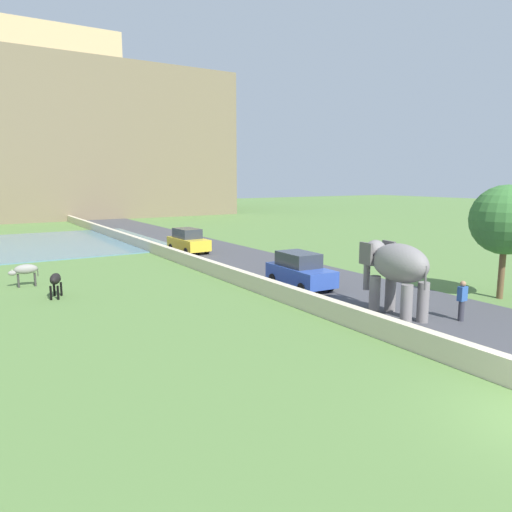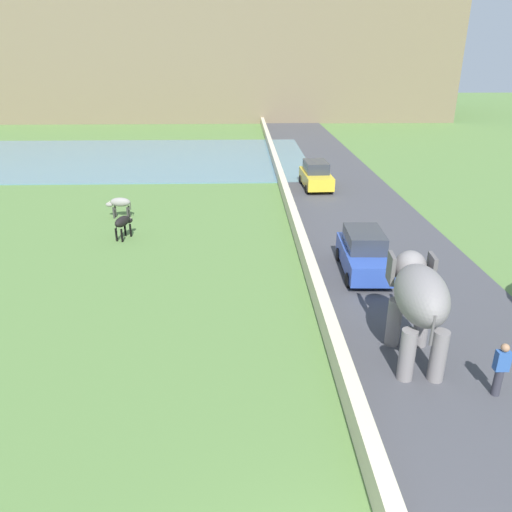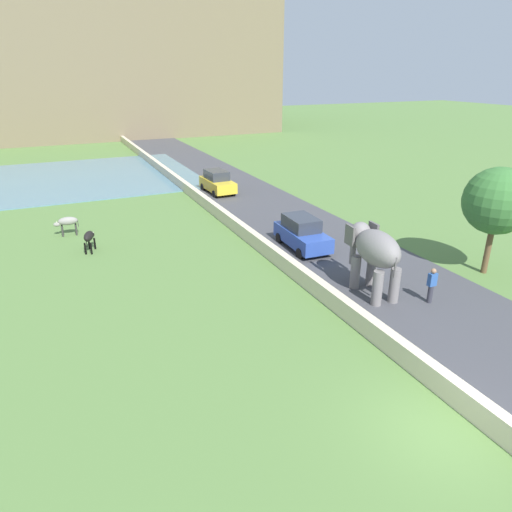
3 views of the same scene
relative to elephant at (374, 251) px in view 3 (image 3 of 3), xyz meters
name	(u,v)px [view 3 (image 3 of 3)]	position (x,y,z in m)	size (l,w,h in m)	color
ground_plane	(442,432)	(-3.44, -7.74, -2.04)	(220.00, 220.00, 0.00)	#567A3D
road_surface	(277,215)	(1.56, 12.26, -2.01)	(7.00, 120.00, 0.06)	#424247
barrier_wall	(236,226)	(-2.24, 10.26, -1.64)	(0.40, 110.00, 0.78)	beige
hill_distant	(50,60)	(-9.44, 66.00, 8.44)	(64.00, 28.00, 20.94)	#75664C
elephant	(374,251)	(0.00, 0.00, 0.00)	(1.62, 3.52, 2.99)	slate
person_beside_elephant	(431,285)	(1.69, -1.84, -1.16)	(0.36, 0.22, 1.63)	#33333D
car_yellow	(217,182)	(-0.02, 19.76, -1.14)	(1.91, 4.06, 1.80)	gold
car_blue	(302,233)	(-0.02, 6.12, -1.14)	(1.93, 4.07, 1.80)	#2D4CA8
cow_grey	(67,222)	(-11.69, 13.81, -1.20)	(1.40, 0.52, 1.15)	gray
cow_black	(89,237)	(-10.78, 10.51, -1.20)	(0.80, 1.41, 1.15)	black
tree_near	(498,201)	(6.51, -0.47, 1.58)	(3.14, 3.14, 5.20)	brown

